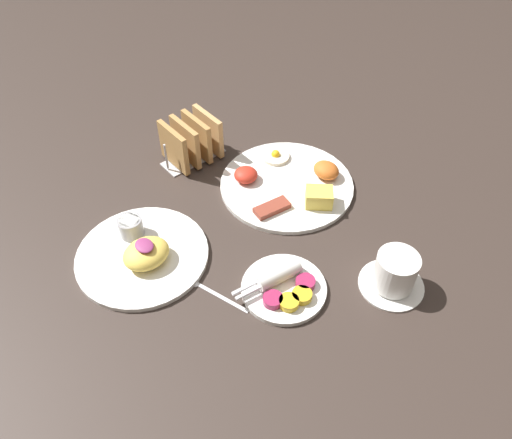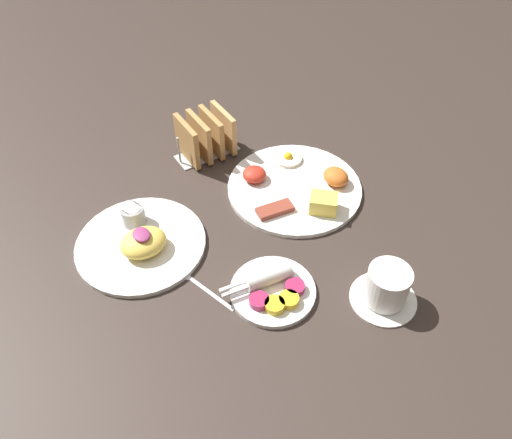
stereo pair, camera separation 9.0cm
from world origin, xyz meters
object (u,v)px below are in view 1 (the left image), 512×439
Objects in this scene: plate_breakfast at (289,183)px; plate_condiments at (284,287)px; coffee_cup at (395,273)px; toast_rack at (192,141)px; plate_foreground at (142,252)px.

plate_breakfast is 1.74× the size of plate_condiments.
coffee_cup is (0.32, -0.04, 0.03)m from plate_breakfast.
coffee_cup is (0.12, 0.16, 0.02)m from plate_condiments.
plate_foreground is at bearing -53.16° from toast_rack.
plate_breakfast reaches higher than plate_condiments.
toast_rack is 0.54m from coffee_cup.
toast_rack reaches higher than coffee_cup.
plate_breakfast is 0.25m from toast_rack.
plate_condiments is 0.28m from plate_foreground.
plate_foreground is (-0.03, -0.35, 0.00)m from plate_breakfast.
plate_breakfast is at bearing 173.03° from coffee_cup.
coffee_cup reaches higher than plate_condiments.
toast_rack is at bearing 167.32° from plate_condiments.
coffee_cup is (0.35, 0.31, 0.02)m from plate_foreground.
plate_foreground reaches higher than plate_breakfast.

